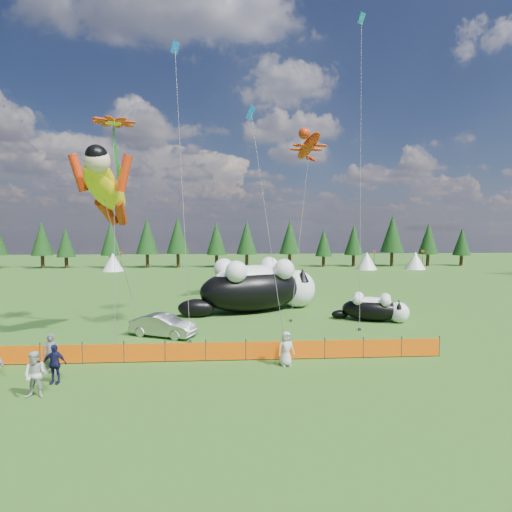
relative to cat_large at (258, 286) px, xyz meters
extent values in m
plane|color=#143A0A|center=(-2.44, -8.99, -2.01)|extent=(160.00, 160.00, 0.00)
cylinder|color=#262626|center=(-11.44, -11.99, -1.46)|extent=(0.06, 0.06, 1.10)
cylinder|color=#262626|center=(-9.44, -11.99, -1.46)|extent=(0.06, 0.06, 1.10)
cylinder|color=#262626|center=(-7.44, -11.99, -1.46)|extent=(0.06, 0.06, 1.10)
cylinder|color=#262626|center=(-5.44, -11.99, -1.46)|extent=(0.06, 0.06, 1.10)
cylinder|color=#262626|center=(-3.44, -11.99, -1.46)|extent=(0.06, 0.06, 1.10)
cylinder|color=#262626|center=(-1.44, -11.99, -1.46)|extent=(0.06, 0.06, 1.10)
cylinder|color=#262626|center=(0.56, -11.99, -1.46)|extent=(0.06, 0.06, 1.10)
cylinder|color=#262626|center=(2.56, -11.99, -1.46)|extent=(0.06, 0.06, 1.10)
cylinder|color=#262626|center=(4.56, -11.99, -1.46)|extent=(0.06, 0.06, 1.10)
cylinder|color=#262626|center=(6.56, -11.99, -1.46)|extent=(0.06, 0.06, 1.10)
cylinder|color=#262626|center=(8.56, -11.99, -1.46)|extent=(0.06, 0.06, 1.10)
cube|color=#F45705|center=(-12.44, -11.99, -1.51)|extent=(2.00, 0.04, 0.90)
cube|color=#F45705|center=(-10.44, -11.99, -1.51)|extent=(2.00, 0.04, 0.90)
cube|color=#F45705|center=(-8.44, -11.99, -1.51)|extent=(2.00, 0.04, 0.90)
cube|color=#F45705|center=(-6.44, -11.99, -1.51)|extent=(2.00, 0.04, 0.90)
cube|color=#F45705|center=(-4.44, -11.99, -1.51)|extent=(2.00, 0.04, 0.90)
cube|color=#F45705|center=(-2.44, -11.99, -1.51)|extent=(2.00, 0.04, 0.90)
cube|color=#F45705|center=(-0.44, -11.99, -1.51)|extent=(2.00, 0.04, 0.90)
cube|color=#F45705|center=(1.56, -11.99, -1.51)|extent=(2.00, 0.04, 0.90)
cube|color=#F45705|center=(3.56, -11.99, -1.51)|extent=(2.00, 0.04, 0.90)
cube|color=#F45705|center=(5.56, -11.99, -1.51)|extent=(2.00, 0.04, 0.90)
cube|color=#F45705|center=(7.56, -11.99, -1.51)|extent=(2.00, 0.04, 0.90)
ellipsoid|color=black|center=(-0.47, -0.19, -0.25)|extent=(9.65, 7.12, 3.50)
ellipsoid|color=white|center=(-0.47, -0.19, 0.62)|extent=(7.23, 5.23, 2.14)
sphere|color=white|center=(3.31, 1.37, -0.45)|extent=(3.11, 3.11, 3.11)
sphere|color=#E5596E|center=(4.53, 1.87, -0.45)|extent=(0.44, 0.44, 0.44)
ellipsoid|color=black|center=(-4.78, -1.98, -1.32)|extent=(3.04, 2.30, 1.36)
cone|color=black|center=(3.66, 0.51, 0.80)|extent=(1.09, 1.09, 1.09)
cone|color=black|center=(2.95, 2.23, 0.80)|extent=(1.09, 1.09, 1.09)
sphere|color=white|center=(1.03, 1.79, 1.40)|extent=(1.63, 1.63, 1.63)
sphere|color=white|center=(1.99, -0.54, 1.40)|extent=(1.63, 1.63, 1.63)
sphere|color=white|center=(-2.75, 0.23, 1.40)|extent=(1.63, 1.63, 1.63)
sphere|color=white|center=(-1.78, -2.11, 1.40)|extent=(1.63, 1.63, 1.63)
ellipsoid|color=black|center=(7.82, -3.90, -1.19)|extent=(4.46, 3.22, 1.62)
ellipsoid|color=white|center=(7.82, -3.90, -0.79)|extent=(3.34, 2.36, 0.99)
sphere|color=white|center=(9.58, -4.57, -1.28)|extent=(1.44, 1.44, 1.44)
sphere|color=#E5596E|center=(10.16, -4.79, -1.28)|extent=(0.20, 0.20, 0.20)
ellipsoid|color=black|center=(5.80, -3.12, -1.69)|extent=(1.40, 1.04, 0.63)
cone|color=black|center=(9.43, -4.98, -0.71)|extent=(0.50, 0.50, 0.50)
cone|color=black|center=(9.74, -4.17, -0.71)|extent=(0.50, 0.50, 0.50)
sphere|color=white|center=(8.95, -3.70, -0.43)|extent=(0.76, 0.76, 0.76)
sphere|color=white|center=(8.53, -4.80, -0.43)|extent=(0.76, 0.76, 0.76)
sphere|color=white|center=(7.19, -3.03, -0.43)|extent=(0.76, 0.76, 0.76)
sphere|color=white|center=(6.77, -4.12, -0.43)|extent=(0.76, 0.76, 0.76)
imported|color=#AFAEB3|center=(-6.33, -7.19, -1.33)|extent=(4.31, 2.85, 1.34)
imported|color=#555459|center=(-10.31, -13.38, -1.07)|extent=(0.72, 0.51, 1.87)
imported|color=beige|center=(-9.78, -15.92, -1.08)|extent=(0.92, 0.58, 1.85)
imported|color=#141638|center=(-9.70, -14.44, -1.16)|extent=(1.01, 0.53, 1.69)
imported|color=beige|center=(0.47, -12.88, -1.17)|extent=(0.93, 0.74, 1.67)
cylinder|color=#595959|center=(-8.46, -7.64, 2.50)|extent=(0.03, 0.03, 8.94)
cube|color=#262626|center=(-7.66, -7.01, -1.93)|extent=(0.15, 0.15, 0.16)
cylinder|color=#595959|center=(3.25, -0.63, 4.86)|extent=(0.03, 0.03, 15.07)
cube|color=#262626|center=(2.07, -3.83, -1.93)|extent=(0.15, 0.15, 0.16)
cylinder|color=#595959|center=(-8.80, -8.38, 4.53)|extent=(0.03, 0.03, 13.12)
cube|color=#262626|center=(-8.48, -9.86, -1.93)|extent=(0.15, 0.15, 0.16)
cube|color=#178021|center=(-9.11, -6.91, 8.56)|extent=(0.19, 0.19, 4.13)
cylinder|color=#595959|center=(-5.21, -6.18, 7.42)|extent=(0.03, 0.03, 19.24)
cube|color=#262626|center=(-4.55, -8.65, -1.93)|extent=(0.15, 0.15, 0.16)
cylinder|color=#595959|center=(7.18, -2.97, 9.68)|extent=(0.03, 0.03, 24.27)
cube|color=#262626|center=(6.14, -6.57, -1.93)|extent=(0.15, 0.15, 0.16)
cylinder|color=#595959|center=(-0.12, -9.49, 4.66)|extent=(0.03, 0.03, 13.33)
cube|color=#262626|center=(0.75, -10.57, -1.93)|extent=(0.15, 0.15, 0.16)
camera|label=1|loc=(-2.13, -31.58, 4.62)|focal=28.00mm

